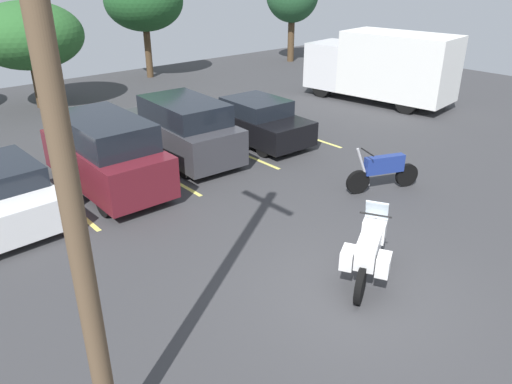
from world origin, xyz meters
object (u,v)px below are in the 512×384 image
Objects in this scene: motorcycle_touring at (369,249)px; car_maroon at (106,154)px; motorcycle_second at (383,171)px; box_truck at (382,66)px; car_charcoal at (183,129)px; utility_pole at (52,98)px; car_black at (253,120)px.

car_maroon is at bearing 104.43° from motorcycle_touring.
box_truck is at bearing 36.67° from motorcycle_second.
car_maroon is at bearing -168.32° from car_charcoal.
car_charcoal is 10.41m from box_truck.
motorcycle_second is 0.46× the size of car_maroon.
motorcycle_second is 10.21m from utility_pole.
car_maroon is 1.01× the size of car_charcoal.
car_maroon is 0.98× the size of car_black.
box_truck is 18.91m from utility_pole.
utility_pole is (-5.43, -0.14, 3.86)m from motorcycle_touring.
motorcycle_touring is 6.66m from utility_pole.
utility_pole is at bearing -115.56° from car_maroon.
car_maroon is 2.91m from car_charcoal.
motorcycle_second is (3.66, 2.31, -0.10)m from motorcycle_touring.
motorcycle_touring is 0.43× the size of car_maroon.
utility_pole reaches higher than box_truck.
car_charcoal is (0.98, 7.87, 0.28)m from motorcycle_touring.
car_black is 0.53× the size of utility_pole.
motorcycle_second is 0.31× the size of box_truck.
motorcycle_touring is 4.33m from motorcycle_second.
motorcycle_second is 9.66m from box_truck.
car_maroon reaches higher than car_charcoal.
car_charcoal is 0.51× the size of utility_pole.
car_black is (3.76, 7.77, 0.05)m from motorcycle_touring.
motorcycle_second is 5.46m from car_black.
utility_pole is (-3.55, -7.42, 3.51)m from car_maroon.
car_maroon is (-5.54, 4.97, 0.45)m from motorcycle_second.
box_truck is (7.60, 0.28, 0.87)m from car_black.
utility_pole is at bearing -164.89° from motorcycle_second.
box_truck is at bearing 26.00° from utility_pole.
car_charcoal is (2.85, 0.59, -0.07)m from car_maroon.
box_truck is at bearing 0.96° from car_charcoal.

